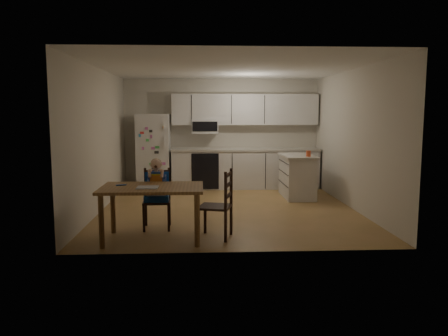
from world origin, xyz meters
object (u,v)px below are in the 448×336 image
dining_table (152,194)px  chair_booster (157,186)px  kitchen_island (297,176)px  chair_side (222,200)px  refrigerator (154,152)px  red_cup (308,154)px

dining_table → chair_booster: chair_booster is taller
kitchen_island → chair_booster: (-2.63, -2.32, 0.20)m
chair_side → dining_table: bearing=-73.4°
refrigerator → chair_booster: 3.46m
dining_table → chair_booster: size_ratio=1.30×
red_cup → chair_booster: (-2.77, -1.98, -0.29)m
kitchen_island → chair_side: 3.36m
dining_table → chair_booster: bearing=90.1°
chair_booster → red_cup: bearing=33.5°
refrigerator → chair_side: 4.25m
red_cup → dining_table: (-2.77, -2.60, -0.29)m
refrigerator → chair_booster: (0.41, -3.43, -0.22)m
refrigerator → chair_side: bearing=-71.4°
red_cup → dining_table: size_ratio=0.08×
red_cup → chair_side: red_cup is taller
kitchen_island → dining_table: kitchen_island is taller
kitchen_island → chair_booster: bearing=-138.6°
chair_booster → dining_table: bearing=-91.9°
chair_booster → chair_side: (0.94, -0.59, -0.10)m
red_cup → dining_table: red_cup is taller
kitchen_island → chair_side: size_ratio=1.24×
red_cup → chair_side: size_ratio=0.12×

